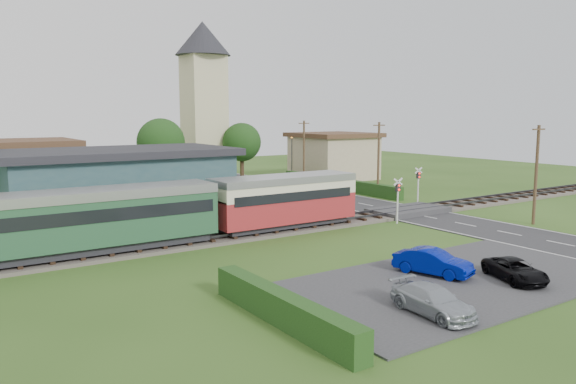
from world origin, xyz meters
TOP-DOWN VIEW (x-y plane):
  - ground at (0.00, 0.00)m, footprint 120.00×120.00m
  - railway_track at (0.00, 2.00)m, footprint 76.00×3.20m
  - road at (10.00, 0.00)m, footprint 6.00×70.00m
  - car_park at (-1.50, -12.00)m, footprint 17.00×9.00m
  - crossing_deck at (10.00, 2.00)m, footprint 6.20×3.40m
  - platform at (-10.00, 5.20)m, footprint 30.00×3.00m
  - equipment_hut at (-18.00, 5.20)m, footprint 2.30×2.30m
  - station_building at (-10.00, 10.99)m, footprint 16.00×9.00m
  - train at (-18.47, 2.00)m, footprint 43.20×2.90m
  - church_tower at (5.00, 28.00)m, footprint 6.00×6.00m
  - house_west at (-15.00, 25.00)m, footprint 10.80×8.80m
  - house_east at (20.00, 24.00)m, footprint 8.80×8.80m
  - hedge_carpark at (-11.00, -12.00)m, footprint 0.80×9.00m
  - hedge_roadside at (14.20, 16.00)m, footprint 0.80×18.00m
  - hedge_station at (-10.00, 15.50)m, footprint 22.00×0.80m
  - tree_b at (-2.00, 23.00)m, footprint 4.60×4.60m
  - tree_c at (8.00, 25.00)m, footprint 4.20×4.20m
  - utility_pole_b at (14.20, -6.00)m, footprint 1.40×0.22m
  - utility_pole_c at (14.20, 10.00)m, footprint 1.40×0.22m
  - utility_pole_d at (14.20, 22.00)m, footprint 1.40×0.22m
  - crossing_signal_near at (6.40, -0.41)m, footprint 0.84×0.28m
  - crossing_signal_far at (13.60, 4.39)m, footprint 0.84×0.28m
  - streetlamp_east at (16.00, 27.00)m, footprint 0.30×0.30m
  - car_on_road at (9.81, 16.85)m, footprint 4.01×2.01m
  - car_park_blue at (-1.55, -10.78)m, footprint 2.44×3.97m
  - car_park_silver at (-5.71, -14.50)m, footprint 1.78×3.89m
  - car_park_dark at (0.91, -13.58)m, footprint 2.81×3.90m
  - pedestrian_near at (-2.98, 5.62)m, footprint 0.71×0.54m
  - pedestrian_far at (-15.37, 4.92)m, footprint 0.87×1.05m

SIDE VIEW (x-z plane):
  - ground at x=0.00m, z-range 0.00..0.00m
  - road at x=10.00m, z-range 0.00..0.05m
  - car_park at x=-1.50m, z-range 0.00..0.08m
  - railway_track at x=0.00m, z-range -0.13..0.36m
  - crossing_deck at x=10.00m, z-range 0.00..0.45m
  - platform at x=-10.00m, z-range 0.00..0.45m
  - car_park_dark at x=0.91m, z-range 0.08..1.07m
  - hedge_carpark at x=-11.00m, z-range 0.00..1.20m
  - hedge_roadside at x=14.20m, z-range 0.00..1.20m
  - car_park_silver at x=-5.71m, z-range 0.08..1.18m
  - hedge_station at x=-10.00m, z-range 0.00..1.30m
  - car_park_blue at x=-1.55m, z-range 0.08..1.32m
  - car_on_road at x=9.81m, z-range 0.05..1.36m
  - pedestrian_near at x=-2.98m, z-range 0.45..2.19m
  - pedestrian_far at x=-15.37m, z-range 0.45..2.40m
  - equipment_hut at x=-18.00m, z-range 0.47..3.02m
  - crossing_signal_near at x=6.40m, z-range 0.50..3.78m
  - crossing_signal_far at x=13.60m, z-range 0.50..3.78m
  - train at x=-18.47m, z-range 0.48..3.88m
  - station_building at x=-10.00m, z-range 0.04..5.34m
  - house_west at x=-15.00m, z-range 0.04..5.54m
  - house_east at x=20.00m, z-range 0.05..5.55m
  - streetlamp_east at x=16.00m, z-range 0.46..5.62m
  - utility_pole_b at x=14.20m, z-range 0.13..7.13m
  - utility_pole_c at x=14.20m, z-range 0.13..7.13m
  - utility_pole_d at x=14.20m, z-range 0.13..7.13m
  - tree_c at x=8.00m, z-range 1.26..8.04m
  - tree_b at x=-2.00m, z-range 1.35..8.69m
  - church_tower at x=5.00m, z-range 1.43..19.03m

